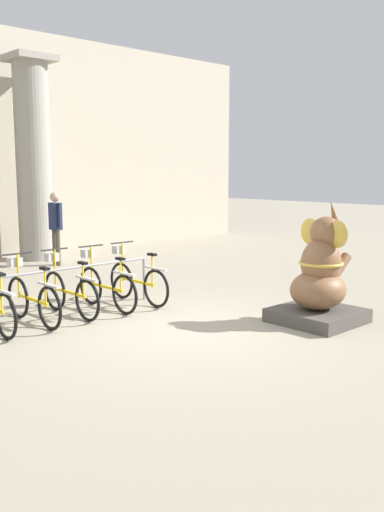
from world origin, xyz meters
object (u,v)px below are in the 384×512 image
Objects in this scene: bicycle_1 at (32,298)px; person_pedestrian at (56,221)px; bicycle_2 at (69,291)px; bicycle_4 at (137,280)px; elephant_statue at (320,281)px; bicycle_3 at (106,285)px.

person_pedestrian reaches higher than bicycle_1.
bicycle_1 and bicycle_2 have the same top height.
bicycle_4 is 3.20m from elephant_statue.
elephant_statue is at bearing -48.77° from bicycle_2.
elephant_statue reaches higher than person_pedestrian.
elephant_statue is (1.26, -2.94, 0.23)m from bicycle_4.
bicycle_4 is at bearing 0.56° from bicycle_1.
bicycle_1 is 1.34m from bicycle_3.
bicycle_1 is 4.39m from elephant_statue.
bicycle_2 is 0.67m from bicycle_3.
bicycle_1 is 1.00× the size of bicycle_4.
person_pedestrian is at bearing 69.60° from bicycle_3.
bicycle_3 and bicycle_4 have the same top height.
bicycle_3 is 4.91m from person_pedestrian.
bicycle_2 is (0.67, 0.05, 0.00)m from bicycle_1.
bicycle_4 is at bearing -102.69° from person_pedestrian.
person_pedestrian is at bearing 56.30° from bicycle_1.
bicycle_1 is at bearing -179.99° from bicycle_3.
person_pedestrian is (-0.23, 7.47, 0.45)m from elephant_statue.
bicycle_3 is (0.67, -0.05, 0.00)m from bicycle_2.
bicycle_2 is at bearing -117.70° from person_pedestrian.
bicycle_2 is at bearing 178.78° from bicycle_4.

